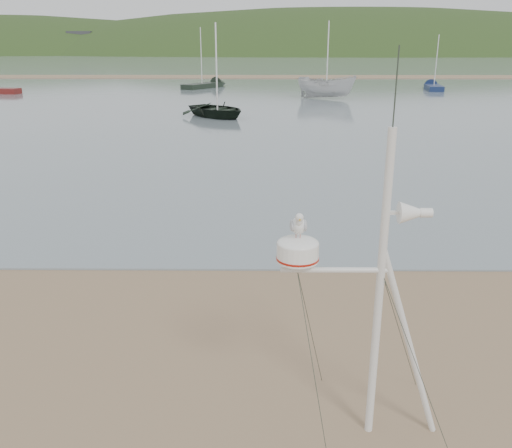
{
  "coord_description": "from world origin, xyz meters",
  "views": [
    {
      "loc": [
        1.93,
        -6.86,
        4.76
      ],
      "look_at": [
        1.87,
        1.0,
        2.1
      ],
      "focal_mm": 38.0,
      "sensor_mm": 36.0,
      "label": 1
    }
  ],
  "objects_px": {
    "mast_rig": "(371,355)",
    "boat_dark": "(217,80)",
    "sailboat_dark_mid": "(212,85)",
    "sailboat_blue_far": "(432,86)",
    "boat_white": "(327,68)"
  },
  "relations": [
    {
      "from": "sailboat_dark_mid",
      "to": "sailboat_blue_far",
      "type": "xyz_separation_m",
      "value": [
        22.85,
        -2.28,
        0.0
      ]
    },
    {
      "from": "mast_rig",
      "to": "boat_dark",
      "type": "relative_size",
      "value": 1.0
    },
    {
      "from": "sailboat_dark_mid",
      "to": "sailboat_blue_far",
      "type": "bearing_deg",
      "value": -5.7
    },
    {
      "from": "mast_rig",
      "to": "boat_dark",
      "type": "distance_m",
      "value": 30.18
    },
    {
      "from": "mast_rig",
      "to": "boat_white",
      "type": "bearing_deg",
      "value": 84.16
    },
    {
      "from": "mast_rig",
      "to": "boat_dark",
      "type": "height_order",
      "value": "boat_dark"
    },
    {
      "from": "boat_white",
      "to": "sailboat_dark_mid",
      "type": "height_order",
      "value": "sailboat_dark_mid"
    },
    {
      "from": "boat_white",
      "to": "mast_rig",
      "type": "bearing_deg",
      "value": -165.75
    },
    {
      "from": "boat_white",
      "to": "sailboat_blue_far",
      "type": "relative_size",
      "value": 0.87
    },
    {
      "from": "mast_rig",
      "to": "sailboat_blue_far",
      "type": "height_order",
      "value": "sailboat_blue_far"
    },
    {
      "from": "boat_dark",
      "to": "sailboat_dark_mid",
      "type": "xyz_separation_m",
      "value": [
        -2.41,
        24.16,
        -2.11
      ]
    },
    {
      "from": "boat_white",
      "to": "sailboat_dark_mid",
      "type": "distance_m",
      "value": 16.44
    },
    {
      "from": "mast_rig",
      "to": "sailboat_blue_far",
      "type": "relative_size",
      "value": 0.8
    },
    {
      "from": "mast_rig",
      "to": "boat_white",
      "type": "distance_m",
      "value": 42.11
    },
    {
      "from": "mast_rig",
      "to": "sailboat_dark_mid",
      "type": "height_order",
      "value": "sailboat_dark_mid"
    }
  ]
}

